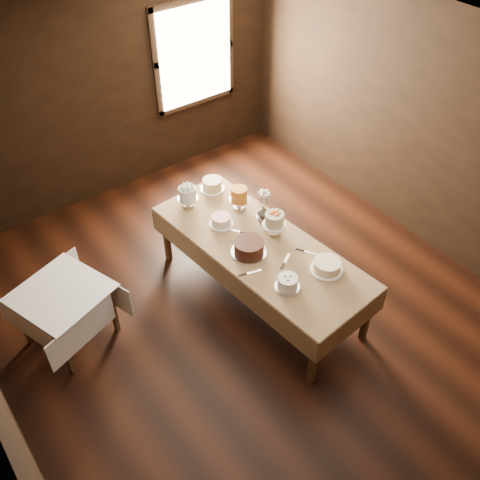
% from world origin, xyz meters
% --- Properties ---
extents(floor, '(5.00, 6.00, 0.01)m').
position_xyz_m(floor, '(0.00, 0.00, 0.00)').
color(floor, black).
rests_on(floor, ground).
extents(ceiling, '(5.00, 6.00, 0.01)m').
position_xyz_m(ceiling, '(0.00, 0.00, 2.80)').
color(ceiling, beige).
rests_on(ceiling, wall_back).
extents(wall_back, '(5.00, 0.02, 2.80)m').
position_xyz_m(wall_back, '(0.00, 3.00, 1.40)').
color(wall_back, black).
rests_on(wall_back, ground).
extents(wall_right, '(0.02, 6.00, 2.80)m').
position_xyz_m(wall_right, '(2.50, 0.00, 1.40)').
color(wall_right, black).
rests_on(wall_right, ground).
extents(window, '(1.10, 0.05, 1.30)m').
position_xyz_m(window, '(1.30, 2.94, 1.60)').
color(window, '#FFEABF').
rests_on(window, wall_back).
extents(display_table, '(1.20, 2.58, 0.78)m').
position_xyz_m(display_table, '(0.24, 0.17, 0.72)').
color(display_table, '#3E2713').
rests_on(display_table, ground).
extents(side_table, '(1.03, 1.03, 0.68)m').
position_xyz_m(side_table, '(-1.67, 0.88, 0.60)').
color(side_table, '#3E2713').
rests_on(side_table, ground).
extents(cake_meringue, '(0.27, 0.27, 0.25)m').
position_xyz_m(cake_meringue, '(0.00, 1.18, 0.89)').
color(cake_meringue, silver).
rests_on(cake_meringue, display_table).
extents(cake_speckled, '(0.29, 0.29, 0.13)m').
position_xyz_m(cake_speckled, '(0.39, 1.26, 0.84)').
color(cake_speckled, white).
rests_on(cake_speckled, display_table).
extents(cake_lattice, '(0.27, 0.27, 0.10)m').
position_xyz_m(cake_lattice, '(0.11, 0.68, 0.82)').
color(cake_lattice, white).
rests_on(cake_lattice, display_table).
extents(cake_caramel, '(0.24, 0.24, 0.28)m').
position_xyz_m(cake_caramel, '(0.43, 0.80, 0.89)').
color(cake_caramel, silver).
rests_on(cake_caramel, display_table).
extents(cake_chocolate, '(0.42, 0.42, 0.14)m').
position_xyz_m(cake_chocolate, '(0.08, 0.15, 0.84)').
color(cake_chocolate, silver).
rests_on(cake_chocolate, display_table).
extents(cake_flowers, '(0.28, 0.28, 0.26)m').
position_xyz_m(cake_flowers, '(0.48, 0.24, 0.89)').
color(cake_flowers, white).
rests_on(cake_flowers, display_table).
extents(cake_swirl, '(0.26, 0.26, 0.13)m').
position_xyz_m(cake_swirl, '(0.07, -0.45, 0.84)').
color(cake_swirl, silver).
rests_on(cake_swirl, display_table).
extents(cake_cream, '(0.37, 0.37, 0.11)m').
position_xyz_m(cake_cream, '(0.53, -0.51, 0.83)').
color(cake_cream, white).
rests_on(cake_cream, display_table).
extents(cake_server_a, '(0.22, 0.14, 0.01)m').
position_xyz_m(cake_server_a, '(0.33, -0.15, 0.78)').
color(cake_server_a, silver).
rests_on(cake_server_a, display_table).
extents(cake_server_b, '(0.15, 0.22, 0.01)m').
position_xyz_m(cake_server_b, '(0.58, -0.24, 0.78)').
color(cake_server_b, silver).
rests_on(cake_server_b, display_table).
extents(cake_server_c, '(0.14, 0.22, 0.01)m').
position_xyz_m(cake_server_c, '(0.15, 0.52, 0.78)').
color(cake_server_c, silver).
rests_on(cake_server_c, display_table).
extents(cake_server_d, '(0.10, 0.24, 0.01)m').
position_xyz_m(cake_server_d, '(0.49, 0.52, 0.78)').
color(cake_server_d, silver).
rests_on(cake_server_d, display_table).
extents(cake_server_e, '(0.24, 0.09, 0.01)m').
position_xyz_m(cake_server_e, '(-0.05, -0.10, 0.78)').
color(cake_server_e, silver).
rests_on(cake_server_e, display_table).
extents(flower_vase, '(0.15, 0.15, 0.14)m').
position_xyz_m(flower_vase, '(0.55, 0.51, 0.85)').
color(flower_vase, '#2D2823').
rests_on(flower_vase, display_table).
extents(flower_bouquet, '(0.14, 0.14, 0.20)m').
position_xyz_m(flower_bouquet, '(0.55, 0.51, 1.04)').
color(flower_bouquet, white).
rests_on(flower_bouquet, flower_vase).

